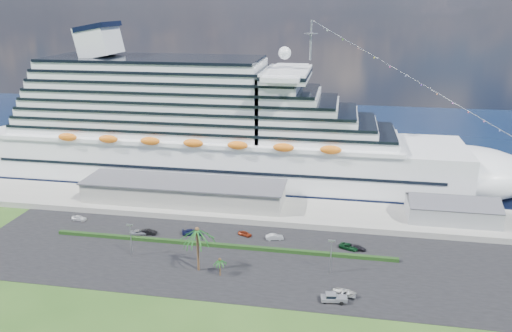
% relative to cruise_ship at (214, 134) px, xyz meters
% --- Properties ---
extents(ground, '(420.00, 420.00, 0.00)m').
position_rel_cruise_ship_xyz_m(ground, '(21.53, -64.00, -16.69)').
color(ground, '#244617').
rests_on(ground, ground).
extents(asphalt_lot, '(140.00, 38.00, 0.12)m').
position_rel_cruise_ship_xyz_m(asphalt_lot, '(21.53, -53.00, -16.63)').
color(asphalt_lot, black).
rests_on(asphalt_lot, ground).
extents(wharf, '(240.00, 20.00, 1.80)m').
position_rel_cruise_ship_xyz_m(wharf, '(21.53, -24.00, -15.79)').
color(wharf, gray).
rests_on(wharf, ground).
extents(water, '(420.00, 160.00, 0.02)m').
position_rel_cruise_ship_xyz_m(water, '(21.53, 66.00, -16.68)').
color(water, '#0B1633').
rests_on(water, ground).
extents(cruise_ship, '(191.00, 38.00, 54.00)m').
position_rel_cruise_ship_xyz_m(cruise_ship, '(0.00, 0.00, 0.00)').
color(cruise_ship, silver).
rests_on(cruise_ship, ground).
extents(terminal_building, '(61.00, 15.00, 6.30)m').
position_rel_cruise_ship_xyz_m(terminal_building, '(-3.47, -24.00, -11.68)').
color(terminal_building, gray).
rests_on(terminal_building, wharf).
extents(port_shed, '(24.00, 12.31, 7.37)m').
position_rel_cruise_ship_xyz_m(port_shed, '(73.53, -24.00, -12.30)').
color(port_shed, gray).
rests_on(port_shed, wharf).
extents(hedge, '(88.00, 1.10, 0.90)m').
position_rel_cruise_ship_xyz_m(hedge, '(13.53, -48.00, -16.12)').
color(hedge, black).
rests_on(hedge, asphalt_lot).
extents(lamp_post_left, '(1.60, 0.35, 8.27)m').
position_rel_cruise_ship_xyz_m(lamp_post_left, '(-6.47, -56.00, -11.35)').
color(lamp_post_left, gray).
rests_on(lamp_post_left, asphalt_lot).
extents(lamp_post_right, '(1.60, 0.35, 8.27)m').
position_rel_cruise_ship_xyz_m(lamp_post_right, '(41.53, -56.00, -11.35)').
color(lamp_post_right, gray).
rests_on(lamp_post_right, asphalt_lot).
extents(palm_tall, '(8.82, 8.82, 11.13)m').
position_rel_cruise_ship_xyz_m(palm_tall, '(11.53, -60.00, -7.49)').
color(palm_tall, '#47301E').
rests_on(palm_tall, ground).
extents(palm_short, '(3.53, 3.53, 4.56)m').
position_rel_cruise_ship_xyz_m(palm_short, '(17.03, -61.50, -13.03)').
color(palm_short, '#47301E').
rests_on(palm_short, ground).
extents(parked_car_0, '(4.43, 2.18, 1.45)m').
position_rel_cruise_ship_xyz_m(parked_car_0, '(-29.68, -39.24, -15.85)').
color(parked_car_0, silver).
rests_on(parked_car_0, asphalt_lot).
extents(parked_car_1, '(4.43, 1.76, 1.43)m').
position_rel_cruise_ship_xyz_m(parked_car_1, '(-6.82, -44.37, -15.86)').
color(parked_car_1, black).
rests_on(parked_car_1, asphalt_lot).
extents(parked_car_2, '(5.02, 3.22, 1.29)m').
position_rel_cruise_ship_xyz_m(parked_car_2, '(-9.44, -44.95, -15.93)').
color(parked_car_2, '#9C9EA4').
rests_on(parked_car_2, asphalt_lot).
extents(parked_car_3, '(5.49, 3.18, 1.50)m').
position_rel_cruise_ship_xyz_m(parked_car_3, '(4.63, -42.53, -15.83)').
color(parked_car_3, '#11153D').
rests_on(parked_car_3, asphalt_lot).
extents(parked_car_4, '(4.04, 2.75, 1.28)m').
position_rel_cruise_ship_xyz_m(parked_car_4, '(18.60, -40.69, -15.94)').
color(parked_car_4, maroon).
rests_on(parked_car_4, asphalt_lot).
extents(parked_car_5, '(4.83, 2.70, 1.51)m').
position_rel_cruise_ship_xyz_m(parked_car_5, '(26.67, -41.54, -15.82)').
color(parked_car_5, '#AFB2B7').
rests_on(parked_car_5, asphalt_lot).
extents(parked_car_6, '(5.37, 3.91, 1.36)m').
position_rel_cruise_ship_xyz_m(parked_car_6, '(45.74, -43.50, -15.90)').
color(parked_car_6, '#0E381A').
rests_on(parked_car_6, asphalt_lot).
extents(parked_car_7, '(4.50, 2.68, 1.22)m').
position_rel_cruise_ship_xyz_m(parked_car_7, '(47.96, -43.50, -15.96)').
color(parked_car_7, black).
rests_on(parked_car_7, asphalt_lot).
extents(pickup_truck, '(5.57, 2.58, 1.90)m').
position_rel_cruise_ship_xyz_m(pickup_truck, '(42.61, -67.71, -15.53)').
color(pickup_truck, black).
rests_on(pickup_truck, asphalt_lot).
extents(boat_trailer, '(5.91, 3.88, 1.69)m').
position_rel_cruise_ship_xyz_m(boat_trailer, '(44.80, -65.46, -15.45)').
color(boat_trailer, gray).
rests_on(boat_trailer, asphalt_lot).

